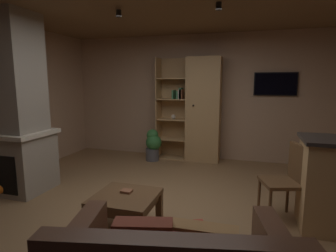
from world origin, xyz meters
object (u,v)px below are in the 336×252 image
(wall_mounted_tv, at_px, (275,84))
(stone_fireplace, at_px, (14,113))
(coffee_table, at_px, (125,202))
(bookshelf_cabinet, at_px, (199,110))
(dining_chair, at_px, (288,177))
(potted_floor_plant, at_px, (153,144))
(table_book_0, at_px, (127,191))

(wall_mounted_tv, bearing_deg, stone_fireplace, -145.50)
(coffee_table, height_order, wall_mounted_tv, wall_mounted_tv)
(bookshelf_cabinet, bearing_deg, stone_fireplace, -134.29)
(stone_fireplace, distance_m, dining_chair, 3.83)
(potted_floor_plant, relative_size, wall_mounted_tv, 0.82)
(stone_fireplace, xyz_separation_m, table_book_0, (2.04, -0.55, -0.74))
(wall_mounted_tv, bearing_deg, bookshelf_cabinet, -171.71)
(wall_mounted_tv, bearing_deg, table_book_0, -118.78)
(bookshelf_cabinet, xyz_separation_m, coffee_table, (-0.26, -2.99, -0.72))
(potted_floor_plant, bearing_deg, wall_mounted_tv, 12.05)
(table_book_0, xyz_separation_m, potted_floor_plant, (-0.63, 2.63, -0.09))
(potted_floor_plant, height_order, wall_mounted_tv, wall_mounted_tv)
(bookshelf_cabinet, height_order, dining_chair, bookshelf_cabinet)
(coffee_table, bearing_deg, bookshelf_cabinet, 85.09)
(table_book_0, height_order, potted_floor_plant, potted_floor_plant)
(dining_chair, distance_m, potted_floor_plant, 3.05)
(stone_fireplace, height_order, wall_mounted_tv, stone_fireplace)
(stone_fireplace, xyz_separation_m, potted_floor_plant, (1.41, 2.08, -0.83))
(stone_fireplace, distance_m, bookshelf_cabinet, 3.32)
(stone_fireplace, distance_m, table_book_0, 2.24)
(bookshelf_cabinet, distance_m, coffee_table, 3.09)
(coffee_table, xyz_separation_m, wall_mounted_tv, (1.70, 3.20, 1.25))
(coffee_table, xyz_separation_m, dining_chair, (1.72, 0.79, 0.20))
(potted_floor_plant, bearing_deg, bookshelf_cabinet, 17.83)
(wall_mounted_tv, bearing_deg, coffee_table, -118.00)
(potted_floor_plant, bearing_deg, stone_fireplace, -124.08)
(table_book_0, relative_size, potted_floor_plant, 0.18)
(coffee_table, distance_m, table_book_0, 0.12)
(dining_chair, bearing_deg, wall_mounted_tv, 90.38)
(potted_floor_plant, distance_m, wall_mounted_tv, 2.71)
(table_book_0, height_order, wall_mounted_tv, wall_mounted_tv)
(dining_chair, height_order, wall_mounted_tv, wall_mounted_tv)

